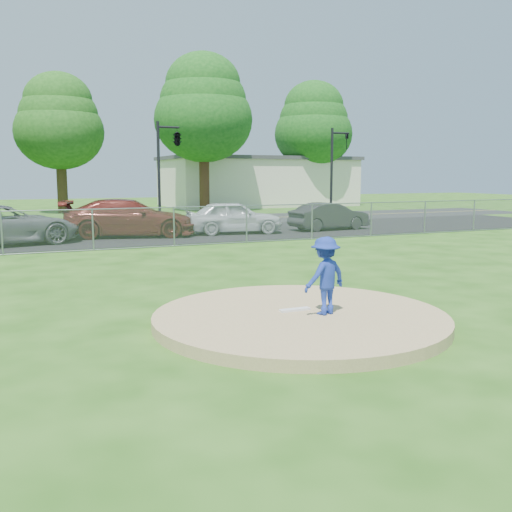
{
  "coord_description": "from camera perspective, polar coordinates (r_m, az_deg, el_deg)",
  "views": [
    {
      "loc": [
        -4.87,
        -9.03,
        2.72
      ],
      "look_at": [
        0.0,
        2.0,
        1.0
      ],
      "focal_mm": 40.0,
      "sensor_mm": 36.0,
      "label": 1
    }
  ],
  "objects": [
    {
      "name": "tree_right",
      "position": [
        43.59,
        -5.28,
        14.58
      ],
      "size": [
        7.28,
        7.28,
        11.63
      ],
      "color": "#3D2216",
      "rests_on": "ground"
    },
    {
      "name": "pitchers_mound",
      "position": [
        10.59,
        4.4,
        -6.23
      ],
      "size": [
        5.4,
        5.4,
        0.2
      ],
      "primitive_type": "cylinder",
      "color": "tan",
      "rests_on": "ground"
    },
    {
      "name": "ground",
      "position": [
        19.83,
        -9.38,
        0.13
      ],
      "size": [
        120.0,
        120.0,
        0.0
      ],
      "primitive_type": "plane",
      "color": "#1F4D10",
      "rests_on": "ground"
    },
    {
      "name": "pitching_rubber",
      "position": [
        10.73,
        3.9,
        -5.37
      ],
      "size": [
        0.6,
        0.15,
        0.04
      ],
      "primitive_type": "cube",
      "color": "white",
      "rests_on": "pitchers_mound"
    },
    {
      "name": "parked_car_charcoal",
      "position": [
        28.64,
        7.34,
        3.97
      ],
      "size": [
        4.18,
        1.78,
        1.34
      ],
      "primitive_type": "imported",
      "rotation": [
        0.0,
        0.0,
        1.66
      ],
      "color": "#27272A",
      "rests_on": "parking_lot"
    },
    {
      "name": "street",
      "position": [
        33.49,
        -15.41,
        3.18
      ],
      "size": [
        60.0,
        7.0,
        0.01
      ],
      "primitive_type": "cube",
      "color": "#242427",
      "rests_on": "ground"
    },
    {
      "name": "traffic_signal_right",
      "position": [
        36.44,
        7.9,
        9.05
      ],
      "size": [
        1.28,
        0.2,
        5.6
      ],
      "color": "black",
      "rests_on": "ground"
    },
    {
      "name": "tree_far_right",
      "position": [
        50.75,
        5.76,
        12.98
      ],
      "size": [
        6.72,
        6.72,
        10.74
      ],
      "color": "#392114",
      "rests_on": "ground"
    },
    {
      "name": "parked_car_darkred",
      "position": [
        25.76,
        -12.56,
        3.74
      ],
      "size": [
        6.11,
        3.65,
        1.66
      ],
      "primitive_type": "imported",
      "rotation": [
        0.0,
        0.0,
        1.32
      ],
      "color": "maroon",
      "rests_on": "parking_lot"
    },
    {
      "name": "commercial_building",
      "position": [
        51.45,
        0.11,
        7.5
      ],
      "size": [
        16.4,
        9.4,
        4.3
      ],
      "color": "beige",
      "rests_on": "ground"
    },
    {
      "name": "parked_car_pearl",
      "position": [
        26.58,
        -2.26,
        3.91
      ],
      "size": [
        4.69,
        2.45,
        1.52
      ],
      "primitive_type": "imported",
      "rotation": [
        0.0,
        0.0,
        1.42
      ],
      "color": "silver",
      "rests_on": "parking_lot"
    },
    {
      "name": "tree_center",
      "position": [
        43.36,
        -19.09,
        12.64
      ],
      "size": [
        6.16,
        6.16,
        9.84
      ],
      "color": "#3A2715",
      "rests_on": "ground"
    },
    {
      "name": "traffic_signal_center",
      "position": [
        32.32,
        -8.07,
        11.4
      ],
      "size": [
        1.42,
        2.48,
        5.6
      ],
      "color": "black",
      "rests_on": "ground"
    },
    {
      "name": "parking_lot",
      "position": [
        26.13,
        -12.96,
        1.95
      ],
      "size": [
        50.0,
        8.0,
        0.01
      ],
      "primitive_type": "cube",
      "color": "black",
      "rests_on": "ground"
    },
    {
      "name": "chain_link_fence",
      "position": [
        21.67,
        -10.75,
        2.76
      ],
      "size": [
        40.0,
        0.06,
        1.5
      ],
      "primitive_type": "cube",
      "color": "gray",
      "rests_on": "ground"
    },
    {
      "name": "pitcher",
      "position": [
        10.39,
        6.93,
        -1.97
      ],
      "size": [
        1.02,
        0.74,
        1.42
      ],
      "primitive_type": "imported",
      "rotation": [
        0.0,
        0.0,
        3.39
      ],
      "color": "#1B3297",
      "rests_on": "pitchers_mound"
    },
    {
      "name": "parked_car_gray",
      "position": [
        24.21,
        -23.89,
        2.84
      ],
      "size": [
        6.07,
        3.94,
        1.55
      ],
      "primitive_type": "imported",
      "rotation": [
        0.0,
        0.0,
        1.83
      ],
      "color": "slate",
      "rests_on": "parking_lot"
    }
  ]
}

